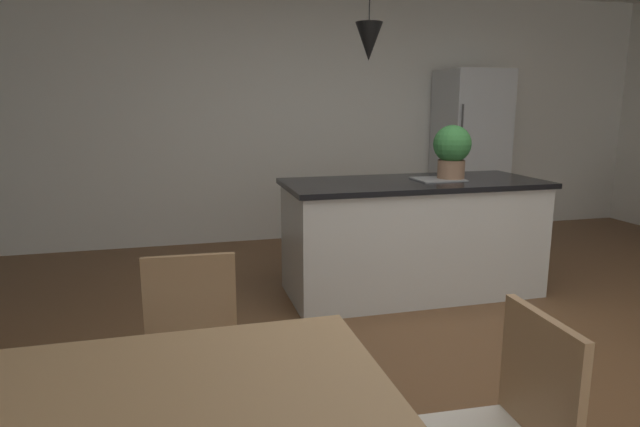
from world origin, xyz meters
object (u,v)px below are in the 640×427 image
Objects in this scene: kitchen_island at (412,236)px; potted_plant_on_island at (452,149)px; chair_far_right at (192,359)px; refrigerator at (469,154)px.

potted_plant_on_island reaches higher than kitchen_island.
kitchen_island is at bearing 44.76° from chair_far_right.
refrigerator is 2.00m from potted_plant_on_island.
refrigerator reaches higher than kitchen_island.
kitchen_island is 1.08× the size of refrigerator.
potted_plant_on_island is at bearing -0.00° from kitchen_island.
refrigerator is at bearing 49.13° from kitchen_island.
potted_plant_on_island reaches higher than chair_far_right.
potted_plant_on_island is (2.05, 1.73, 0.66)m from chair_far_right.
kitchen_island is at bearing -130.87° from refrigerator.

